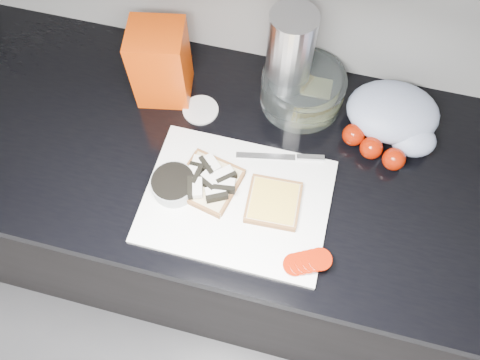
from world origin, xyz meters
name	(u,v)px	position (x,y,z in m)	size (l,w,h in m)	color
base_cabinet	(281,237)	(0.00, 1.20, 0.43)	(3.50, 0.60, 0.86)	black
countertop	(296,169)	(0.00, 1.20, 0.88)	(3.50, 0.64, 0.04)	black
cutting_board	(237,201)	(-0.11, 1.07, 0.91)	(0.40, 0.30, 0.01)	white
bread_left	(209,181)	(-0.18, 1.10, 0.93)	(0.15, 0.15, 0.04)	#C8B88C
bread_right	(273,202)	(-0.03, 1.08, 0.92)	(0.12, 0.12, 0.02)	#C8B88C
tomato_slices	(307,262)	(0.06, 0.97, 0.92)	(0.11, 0.08, 0.02)	#931703
knife	(291,157)	(-0.02, 1.21, 0.92)	(0.20, 0.05, 0.01)	#B5B5BA
seed_tub	(174,185)	(-0.25, 1.07, 0.93)	(0.10, 0.10, 0.05)	#969A9A
tub_lid	(201,110)	(-0.26, 1.29, 0.90)	(0.09, 0.09, 0.01)	silver
glass_bowl	(302,90)	(-0.03, 1.38, 0.94)	(0.20, 0.20, 0.08)	silver
bread_bag	(161,64)	(-0.36, 1.33, 1.00)	(0.12, 0.12, 0.20)	red
steel_canister	(289,59)	(-0.07, 1.39, 1.03)	(0.10, 0.10, 0.25)	#BABAC0
grocery_bag	(396,116)	(0.20, 1.36, 0.95)	(0.23, 0.20, 0.09)	#A4ADCA
whole_tomatoes	(373,147)	(0.16, 1.27, 0.93)	(0.15, 0.09, 0.05)	#931703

